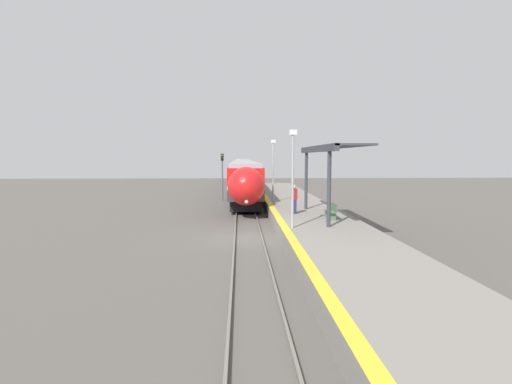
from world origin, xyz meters
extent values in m
plane|color=#56514C|center=(0.00, 0.00, 0.00)|extent=(120.00, 120.00, 0.00)
cube|color=slate|center=(-0.72, 0.00, 0.07)|extent=(0.08, 90.00, 0.15)
cube|color=slate|center=(0.72, 0.00, 0.07)|extent=(0.08, 90.00, 0.15)
cube|color=black|center=(0.00, 18.97, 0.66)|extent=(2.40, 20.77, 0.88)
cube|color=#38383D|center=(0.00, 18.97, 1.52)|extent=(2.72, 22.58, 0.85)
cube|color=white|center=(0.00, 18.97, 2.09)|extent=(2.74, 22.58, 0.29)
cube|color=red|center=(0.00, 18.97, 2.89)|extent=(2.72, 22.58, 1.29)
cube|color=black|center=(0.00, 18.97, 2.82)|extent=(2.75, 20.77, 0.71)
cube|color=#9E9EA3|center=(0.00, 18.97, 3.68)|extent=(2.45, 22.58, 0.30)
cylinder|color=black|center=(-0.72, 10.86, 0.45)|extent=(0.12, 0.91, 0.91)
cylinder|color=black|center=(0.72, 10.86, 0.45)|extent=(0.12, 0.91, 0.91)
cylinder|color=black|center=(-0.72, 13.06, 0.45)|extent=(0.12, 0.91, 0.91)
cylinder|color=black|center=(0.72, 13.06, 0.45)|extent=(0.12, 0.91, 0.91)
cylinder|color=black|center=(-0.72, 24.87, 0.45)|extent=(0.12, 0.91, 0.91)
cylinder|color=black|center=(0.72, 24.87, 0.45)|extent=(0.12, 0.91, 0.91)
cylinder|color=black|center=(-0.72, 27.07, 0.45)|extent=(0.12, 0.91, 0.91)
cylinder|color=black|center=(0.72, 27.07, 0.45)|extent=(0.12, 0.91, 0.91)
ellipsoid|color=red|center=(0.00, 6.65, 2.31)|extent=(2.62, 3.07, 2.68)
ellipsoid|color=black|center=(0.00, 6.27, 2.75)|extent=(1.91, 1.79, 1.36)
sphere|color=#F9F4CC|center=(0.00, 5.50, 1.35)|extent=(0.24, 0.24, 0.24)
cube|color=black|center=(0.00, 42.35, 0.66)|extent=(2.40, 20.77, 0.88)
cube|color=#38383D|center=(0.00, 42.35, 1.52)|extent=(2.72, 22.58, 0.85)
cube|color=white|center=(0.00, 42.35, 2.09)|extent=(2.74, 22.58, 0.29)
cube|color=red|center=(0.00, 42.35, 2.89)|extent=(2.72, 22.58, 1.29)
cube|color=black|center=(0.00, 42.35, 2.82)|extent=(2.75, 20.77, 0.71)
cube|color=#9E9EA3|center=(0.00, 42.35, 3.68)|extent=(2.45, 22.58, 0.30)
cylinder|color=black|center=(-0.72, 34.25, 0.45)|extent=(0.12, 0.91, 0.91)
cylinder|color=black|center=(0.72, 34.25, 0.45)|extent=(0.12, 0.91, 0.91)
cylinder|color=black|center=(-0.72, 36.45, 0.45)|extent=(0.12, 0.91, 0.91)
cylinder|color=black|center=(0.72, 36.45, 0.45)|extent=(0.12, 0.91, 0.91)
cylinder|color=black|center=(-0.72, 48.25, 0.45)|extent=(0.12, 0.91, 0.91)
cylinder|color=black|center=(0.72, 48.25, 0.45)|extent=(0.12, 0.91, 0.91)
cylinder|color=black|center=(-0.72, 50.45, 0.45)|extent=(0.12, 0.91, 0.91)
cylinder|color=black|center=(0.72, 50.45, 0.45)|extent=(0.12, 0.91, 0.91)
cube|color=black|center=(0.00, 65.73, 0.66)|extent=(2.40, 20.77, 0.88)
cube|color=#38383D|center=(0.00, 65.73, 1.52)|extent=(2.72, 22.58, 0.85)
cube|color=white|center=(0.00, 65.73, 2.09)|extent=(2.74, 22.58, 0.29)
cube|color=red|center=(0.00, 65.73, 2.89)|extent=(2.72, 22.58, 1.29)
cube|color=black|center=(0.00, 65.73, 2.82)|extent=(2.75, 20.77, 0.71)
cube|color=#9E9EA3|center=(0.00, 65.73, 3.68)|extent=(2.45, 22.58, 0.30)
cylinder|color=black|center=(-0.72, 57.63, 0.45)|extent=(0.12, 0.91, 0.91)
cylinder|color=black|center=(0.72, 57.63, 0.45)|extent=(0.12, 0.91, 0.91)
cylinder|color=black|center=(-0.72, 59.83, 0.45)|extent=(0.12, 0.91, 0.91)
cylinder|color=black|center=(0.72, 59.83, 0.45)|extent=(0.12, 0.91, 0.91)
cylinder|color=black|center=(-0.72, 71.63, 0.45)|extent=(0.12, 0.91, 0.91)
cylinder|color=black|center=(0.72, 71.63, 0.45)|extent=(0.12, 0.91, 0.91)
cylinder|color=black|center=(-0.72, 73.83, 0.45)|extent=(0.12, 0.91, 0.91)
cylinder|color=black|center=(0.72, 73.83, 0.45)|extent=(0.12, 0.91, 0.91)
cube|color=gray|center=(3.89, 0.00, 0.43)|extent=(4.62, 64.00, 0.86)
cube|color=yellow|center=(1.78, 0.00, 0.86)|extent=(0.40, 64.00, 0.01)
cube|color=#4C6B4C|center=(4.65, 0.50, 1.07)|extent=(0.36, 0.06, 0.42)
cube|color=#4C6B4C|center=(4.65, 1.66, 1.07)|extent=(0.36, 0.06, 0.42)
cube|color=#4C6B4C|center=(4.65, 1.08, 1.29)|extent=(0.44, 1.54, 0.03)
cube|color=#4C6B4C|center=(4.85, 1.08, 1.53)|extent=(0.04, 1.54, 0.44)
cube|color=navy|center=(2.89, 3.21, 1.29)|extent=(0.28, 0.20, 0.86)
cube|color=maroon|center=(2.89, 3.21, 2.06)|extent=(0.36, 0.22, 0.68)
sphere|color=tan|center=(2.89, 3.21, 2.52)|extent=(0.23, 0.23, 0.23)
cylinder|color=#59595E|center=(-2.17, 18.48, 1.98)|extent=(0.14, 0.14, 3.96)
cube|color=black|center=(-2.17, 18.48, 4.31)|extent=(0.28, 0.20, 0.70)
sphere|color=#1ED833|center=(-2.17, 18.37, 4.48)|extent=(0.14, 0.14, 0.14)
sphere|color=#330A0A|center=(-2.17, 18.37, 4.14)|extent=(0.14, 0.14, 0.14)
cylinder|color=#9E9EA3|center=(2.14, -1.68, 3.13)|extent=(0.12, 0.12, 4.55)
cube|color=silver|center=(2.14, -1.68, 5.53)|extent=(0.36, 0.20, 0.24)
cylinder|color=#9E9EA3|center=(2.14, 9.85, 3.13)|extent=(0.12, 0.12, 4.55)
cube|color=silver|center=(2.14, 9.85, 5.53)|extent=(0.36, 0.20, 0.24)
cylinder|color=#333842|center=(3.98, -1.47, 2.78)|extent=(0.20, 0.20, 3.84)
cylinder|color=#333842|center=(3.98, 5.37, 2.78)|extent=(0.20, 0.20, 3.84)
cube|color=#333842|center=(3.98, 1.95, 4.80)|extent=(0.24, 9.85, 0.36)
cube|color=#333842|center=(4.88, 1.95, 4.92)|extent=(2.00, 9.85, 0.10)
camera|label=1|loc=(-0.42, -20.97, 4.35)|focal=28.00mm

